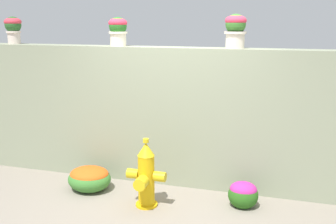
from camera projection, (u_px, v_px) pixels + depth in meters
name	position (u px, v px, depth m)	size (l,w,h in m)	color
ground_plane	(154.00, 210.00, 5.03)	(24.00, 24.00, 0.00)	gray
stone_wall	(175.00, 117.00, 5.71)	(5.91, 0.32, 1.95)	gray
potted_plant_0	(13.00, 27.00, 6.15)	(0.26, 0.26, 0.41)	beige
potted_plant_1	(118.00, 29.00, 5.65)	(0.26, 0.26, 0.40)	beige
potted_plant_2	(236.00, 28.00, 5.21)	(0.29, 0.29, 0.44)	beige
fire_hydrant	(146.00, 176.00, 5.06)	(0.50, 0.41, 0.89)	#E5B00E
flower_bush_left	(243.00, 193.00, 5.09)	(0.38, 0.34, 0.35)	#29611A
flower_bush_right	(89.00, 178.00, 5.61)	(0.60, 0.54, 0.34)	#3D7D31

